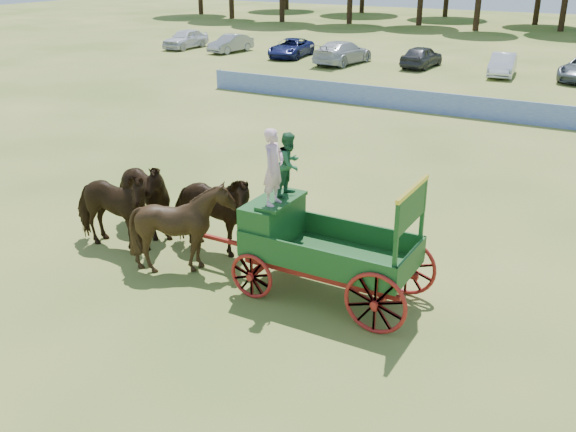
# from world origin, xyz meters

# --- Properties ---
(ground) EXTENTS (160.00, 160.00, 0.00)m
(ground) POSITION_xyz_m (0.00, 0.00, 0.00)
(ground) COLOR #A99B4C
(ground) RESTS_ON ground
(horse_lead_left) EXTENTS (2.81, 1.45, 2.30)m
(horse_lead_left) POSITION_xyz_m (-3.62, -1.41, 1.15)
(horse_lead_left) COLOR #321F0E
(horse_lead_left) RESTS_ON ground
(horse_lead_right) EXTENTS (2.94, 1.86, 2.30)m
(horse_lead_right) POSITION_xyz_m (-3.62, -0.31, 1.15)
(horse_lead_right) COLOR #321F0E
(horse_lead_right) RESTS_ON ground
(horse_wheel_left) EXTENTS (2.39, 2.20, 2.30)m
(horse_wheel_left) POSITION_xyz_m (-1.22, -1.41, 1.15)
(horse_wheel_left) COLOR #321F0E
(horse_wheel_left) RESTS_ON ground
(horse_wheel_right) EXTENTS (2.76, 1.33, 2.30)m
(horse_wheel_right) POSITION_xyz_m (-1.22, -0.31, 1.15)
(horse_wheel_right) COLOR #321F0E
(horse_wheel_right) RESTS_ON ground
(farm_dray) EXTENTS (6.00, 2.00, 3.87)m
(farm_dray) POSITION_xyz_m (1.73, -0.85, 1.65)
(farm_dray) COLOR #A52B10
(farm_dray) RESTS_ON ground
(sponsor_banner) EXTENTS (26.00, 0.08, 1.05)m
(sponsor_banner) POSITION_xyz_m (-1.00, 18.00, 0.53)
(sponsor_banner) COLOR #2041B0
(sponsor_banner) RESTS_ON ground
(parked_cars) EXTENTS (42.94, 7.41, 1.61)m
(parked_cars) POSITION_xyz_m (-4.39, 30.30, 0.76)
(parked_cars) COLOR silver
(parked_cars) RESTS_ON ground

